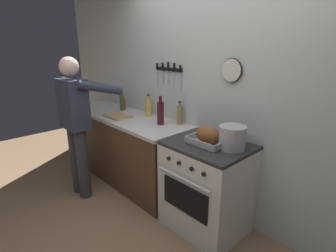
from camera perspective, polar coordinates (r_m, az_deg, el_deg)
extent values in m
cube|color=silver|center=(2.78, 10.36, 6.99)|extent=(6.00, 0.10, 2.60)
cube|color=black|center=(3.13, 0.15, 12.23)|extent=(0.43, 0.02, 0.04)
cube|color=silver|center=(3.29, -2.37, 10.40)|extent=(0.01, 0.00, 0.20)
cube|color=black|center=(3.27, -2.40, 12.81)|extent=(0.02, 0.02, 0.08)
cube|color=silver|center=(3.21, -1.21, 10.62)|extent=(0.02, 0.00, 0.15)
cube|color=black|center=(3.20, -1.22, 12.78)|extent=(0.02, 0.02, 0.09)
cube|color=silver|center=(3.14, 0.02, 10.31)|extent=(0.01, 0.00, 0.17)
cube|color=black|center=(3.12, 0.02, 12.77)|extent=(0.02, 0.02, 0.10)
cube|color=silver|center=(3.07, 1.29, 9.91)|extent=(0.01, 0.00, 0.19)
cube|color=black|center=(3.05, 1.31, 12.63)|extent=(0.02, 0.02, 0.10)
cube|color=silver|center=(3.00, 2.62, 9.69)|extent=(0.02, 0.00, 0.20)
cube|color=black|center=(2.98, 2.66, 12.33)|extent=(0.02, 0.02, 0.08)
cylinder|color=white|center=(2.56, 13.63, 11.68)|extent=(0.21, 0.02, 0.21)
torus|color=black|center=(2.56, 13.63, 11.68)|extent=(0.23, 0.02, 0.23)
cube|color=brown|center=(3.64, -9.29, -4.75)|extent=(2.00, 0.62, 0.86)
cube|color=silver|center=(3.49, -9.65, 2.10)|extent=(2.03, 0.65, 0.04)
cube|color=white|center=(2.68, 8.41, -13.13)|extent=(0.76, 0.62, 0.87)
cube|color=black|center=(2.47, 3.63, -15.50)|extent=(0.53, 0.01, 0.28)
cube|color=#2D2D2D|center=(2.48, 8.87, -4.15)|extent=(0.76, 0.62, 0.03)
cylinder|color=black|center=(2.44, 0.12, -7.06)|extent=(0.04, 0.02, 0.04)
cylinder|color=black|center=(2.35, 2.36, -8.04)|extent=(0.04, 0.02, 0.04)
cylinder|color=black|center=(2.26, 5.13, -9.24)|extent=(0.04, 0.02, 0.04)
cylinder|color=black|center=(2.18, 7.77, -10.34)|extent=(0.04, 0.02, 0.04)
cylinder|color=silver|center=(2.34, 3.23, -11.46)|extent=(0.61, 0.02, 0.02)
cylinder|color=#383842|center=(3.45, -19.31, -6.84)|extent=(0.14, 0.14, 0.86)
cylinder|color=#383842|center=(3.30, -18.01, -7.85)|extent=(0.14, 0.14, 0.86)
cube|color=#2D3347|center=(3.15, -19.92, 4.49)|extent=(0.38, 0.22, 0.56)
sphere|color=beige|center=(3.09, -20.73, 12.00)|extent=(0.21, 0.21, 0.21)
cylinder|color=#2D3347|center=(3.41, -17.91, 8.69)|extent=(0.09, 0.55, 0.22)
cylinder|color=#2D3347|center=(3.04, -14.44, 7.99)|extent=(0.09, 0.55, 0.22)
cube|color=#B7B7BC|center=(2.46, 8.57, -3.79)|extent=(0.34, 0.25, 0.01)
cube|color=#B7B7BC|center=(2.36, 6.70, -3.81)|extent=(0.34, 0.01, 0.05)
cube|color=#B7B7BC|center=(2.55, 10.37, -2.38)|extent=(0.34, 0.01, 0.05)
cube|color=#B7B7BC|center=(2.55, 5.63, -2.10)|extent=(0.01, 0.25, 0.05)
cube|color=#B7B7BC|center=(2.36, 11.82, -4.10)|extent=(0.01, 0.25, 0.05)
ellipsoid|color=brown|center=(2.43, 8.66, -1.88)|extent=(0.24, 0.17, 0.16)
cylinder|color=#B7B7BC|center=(2.37, 13.77, -2.44)|extent=(0.24, 0.24, 0.21)
cube|color=tan|center=(3.42, -10.96, 2.20)|extent=(0.36, 0.24, 0.02)
cylinder|color=#997F4C|center=(3.01, 2.56, 2.31)|extent=(0.07, 0.07, 0.21)
cylinder|color=#997F4C|center=(2.98, 2.59, 4.69)|extent=(0.03, 0.03, 0.05)
cylinder|color=black|center=(2.97, 2.60, 5.25)|extent=(0.03, 0.03, 0.01)
cylinder|color=red|center=(3.78, -9.55, 4.68)|extent=(0.05, 0.05, 0.14)
cylinder|color=red|center=(3.76, -9.62, 5.95)|extent=(0.02, 0.02, 0.03)
cylinder|color=#197219|center=(3.76, -9.63, 6.29)|extent=(0.02, 0.02, 0.01)
cylinder|color=#47141E|center=(3.00, -1.64, 2.76)|extent=(0.08, 0.08, 0.26)
cylinder|color=#47141E|center=(2.96, -1.66, 5.73)|extent=(0.04, 0.04, 0.06)
cylinder|color=maroon|center=(2.95, -1.67, 6.41)|extent=(0.04, 0.04, 0.01)
cylinder|color=#385623|center=(3.70, -9.95, 5.15)|extent=(0.06, 0.06, 0.24)
cylinder|color=#385623|center=(3.67, -10.07, 7.34)|extent=(0.03, 0.03, 0.05)
cylinder|color=black|center=(3.67, -10.10, 7.84)|extent=(0.03, 0.03, 0.01)
cylinder|color=gold|center=(3.36, -4.29, 3.96)|extent=(0.08, 0.08, 0.22)
cylinder|color=gold|center=(3.33, -4.34, 6.20)|extent=(0.03, 0.03, 0.05)
cylinder|color=black|center=(3.32, -4.35, 6.72)|extent=(0.04, 0.04, 0.01)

